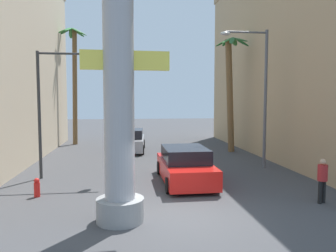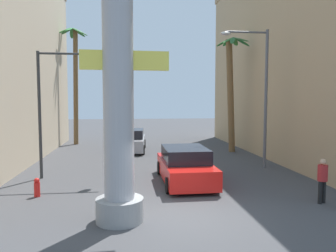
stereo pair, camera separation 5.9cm
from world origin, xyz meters
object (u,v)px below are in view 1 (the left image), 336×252
car_far (130,141)px  palm_tree_mid_right (230,85)px  pedestrian_by_sign (322,177)px  traffic_light_mast (72,90)px  car_lead (185,166)px  fire_hydrant (37,188)px  neon_sign_pole (119,88)px  palm_tree_far_left (74,75)px  street_lamp (259,85)px

car_far → palm_tree_mid_right: bearing=-10.6°
pedestrian_by_sign → car_far: bearing=117.2°
traffic_light_mast → car_far: (2.74, 7.78, -3.39)m
car_lead → fire_hydrant: size_ratio=6.67×
neon_sign_pole → fire_hydrant: (-3.17, 2.90, -3.65)m
pedestrian_by_sign → fire_hydrant: (-10.21, 2.05, -0.57)m
palm_tree_far_left → traffic_light_mast: bearing=-81.8°
neon_sign_pole → fire_hydrant: bearing=137.5°
car_far → fire_hydrant: (-3.63, -10.78, -0.38)m
street_lamp → neon_sign_pole: bearing=-135.8°
traffic_light_mast → fire_hydrant: traffic_light_mast is taller
pedestrian_by_sign → traffic_light_mast: bearing=151.6°
car_far → pedestrian_by_sign: 14.42m
car_lead → pedestrian_by_sign: 5.57m
street_lamp → car_lead: 6.29m
car_lead → palm_tree_far_left: palm_tree_far_left is taller
neon_sign_pole → car_far: neon_sign_pole is taller
traffic_light_mast → fire_hydrant: bearing=-106.4°
traffic_light_mast → palm_tree_mid_right: size_ratio=0.74×
neon_sign_pole → car_lead: (2.76, 4.40, -3.26)m
pedestrian_by_sign → car_lead: bearing=140.4°
car_lead → palm_tree_far_left: size_ratio=0.50×
car_lead → fire_hydrant: car_lead is taller
neon_sign_pole → palm_tree_far_left: palm_tree_far_left is taller
car_lead → palm_tree_mid_right: palm_tree_mid_right is taller
street_lamp → fire_hydrant: bearing=-158.5°
neon_sign_pole → pedestrian_by_sign: size_ratio=5.92×
street_lamp → fire_hydrant: (-10.33, -4.06, -4.07)m
traffic_light_mast → palm_tree_far_left: bearing=98.2°
street_lamp → palm_tree_mid_right: size_ratio=0.92×
car_far → palm_tree_mid_right: (6.91, -1.29, 3.92)m
pedestrian_by_sign → neon_sign_pole: bearing=-173.1°
car_lead → car_far: size_ratio=1.05×
neon_sign_pole → car_lead: neon_sign_pole is taller
palm_tree_mid_right → car_lead: bearing=-120.0°
traffic_light_mast → palm_tree_mid_right: (9.65, 6.49, 0.54)m
fire_hydrant → street_lamp: bearing=21.5°
traffic_light_mast → street_lamp: bearing=6.4°
street_lamp → car_far: 10.18m
street_lamp → car_far: (-6.70, 6.72, -3.69)m
car_lead → palm_tree_mid_right: bearing=60.0°
car_lead → traffic_light_mast: bearing=163.4°
street_lamp → pedestrian_by_sign: 7.04m
car_far → traffic_light_mast: bearing=-109.4°
car_far → fire_hydrant: car_far is taller
street_lamp → pedestrian_by_sign: street_lamp is taller
street_lamp → pedestrian_by_sign: (-0.11, -6.11, -3.50)m
palm_tree_mid_right → fire_hydrant: size_ratio=11.07×
neon_sign_pole → street_lamp: neon_sign_pole is taller
street_lamp → car_far: street_lamp is taller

